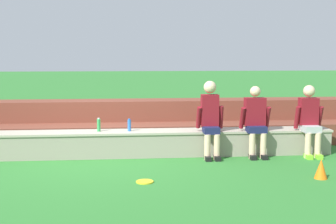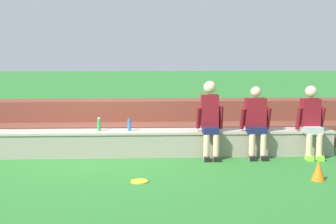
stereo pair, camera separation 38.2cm
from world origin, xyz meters
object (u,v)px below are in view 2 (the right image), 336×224
(water_bottle_center_gap, at_px, (99,124))
(person_left_of_center, at_px, (210,117))
(person_center, at_px, (256,120))
(sports_cone, at_px, (318,171))
(person_right_of_center, at_px, (311,120))
(frisbee, at_px, (139,181))
(water_bottle_near_left, at_px, (129,125))

(water_bottle_center_gap, bearing_deg, person_left_of_center, -7.18)
(person_center, height_order, sports_cone, person_center)
(person_right_of_center, bearing_deg, frisbee, -154.49)
(person_right_of_center, relative_size, sports_cone, 4.33)
(frisbee, height_order, sports_cone, sports_cone)
(water_bottle_center_gap, bearing_deg, person_center, -5.20)
(frisbee, bearing_deg, water_bottle_center_gap, 113.56)
(water_bottle_near_left, xyz_separation_m, water_bottle_center_gap, (-0.56, 0.02, 0.01))
(person_left_of_center, height_order, water_bottle_center_gap, person_left_of_center)
(water_bottle_center_gap, distance_m, frisbee, 2.02)
(sports_cone, bearing_deg, frisbee, 179.25)
(sports_cone, bearing_deg, person_center, 110.82)
(sports_cone, bearing_deg, person_left_of_center, 132.59)
(person_center, bearing_deg, water_bottle_near_left, 174.07)
(person_right_of_center, bearing_deg, person_left_of_center, 178.86)
(frisbee, bearing_deg, person_left_of_center, 50.41)
(person_left_of_center, xyz_separation_m, person_right_of_center, (1.85, -0.04, -0.05))
(water_bottle_near_left, bearing_deg, person_right_of_center, -4.67)
(person_right_of_center, height_order, water_bottle_near_left, person_right_of_center)
(person_center, distance_m, person_right_of_center, 1.01)
(water_bottle_center_gap, height_order, frisbee, water_bottle_center_gap)
(sports_cone, bearing_deg, water_bottle_center_gap, 152.38)
(water_bottle_near_left, height_order, frisbee, water_bottle_near_left)
(frisbee, xyz_separation_m, sports_cone, (2.68, -0.04, 0.14))
(person_right_of_center, height_order, sports_cone, person_right_of_center)
(person_right_of_center, xyz_separation_m, water_bottle_near_left, (-3.32, 0.27, -0.12))
(person_left_of_center, bearing_deg, water_bottle_center_gap, 172.82)
(frisbee, bearing_deg, person_center, 35.83)
(person_left_of_center, relative_size, person_right_of_center, 1.07)
(person_right_of_center, xyz_separation_m, frisbee, (-3.11, -1.48, -0.69))
(person_center, xyz_separation_m, sports_cone, (0.59, -1.55, -0.54))
(person_right_of_center, relative_size, water_bottle_center_gap, 5.23)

